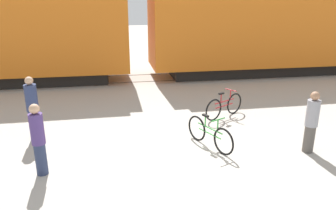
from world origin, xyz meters
TOP-DOWN VIEW (x-y plane):
  - ground_plane at (0.00, 0.00)m, footprint 80.00×80.00m
  - freight_train at (0.00, 9.09)m, footprint 53.45×2.84m
  - rail_near at (0.00, 8.37)m, footprint 65.45×0.07m
  - rail_far at (0.00, 9.81)m, footprint 65.45×0.07m
  - bicycle_maroon at (2.22, 3.19)m, footprint 1.54×0.92m
  - bicycle_green at (1.08, 1.08)m, footprint 0.78×1.63m
  - person_in_purple at (-3.03, 0.39)m, footprint 0.30×0.30m
  - person_in_navy at (-3.57, 2.47)m, footprint 0.33×0.33m
  - person_in_grey at (3.51, 0.38)m, footprint 0.32×0.32m

SIDE VIEW (x-z plane):
  - ground_plane at x=0.00m, z-range 0.00..0.00m
  - rail_near at x=0.00m, z-range 0.00..0.01m
  - rail_far at x=0.00m, z-range 0.00..0.01m
  - bicycle_green at x=1.08m, z-range -0.07..0.82m
  - bicycle_maroon at x=2.22m, z-range -0.07..0.83m
  - person_in_grey at x=3.51m, z-range 0.01..1.62m
  - person_in_purple at x=-3.03m, z-range 0.02..1.68m
  - person_in_navy at x=-3.57m, z-range 0.01..1.80m
  - freight_train at x=0.00m, z-range 0.16..5.63m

